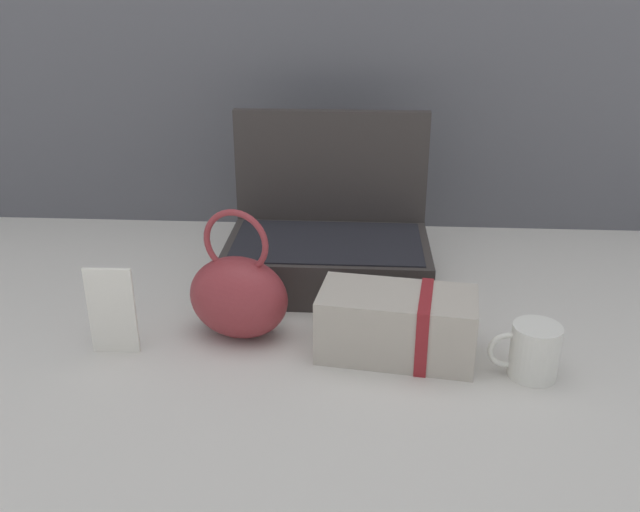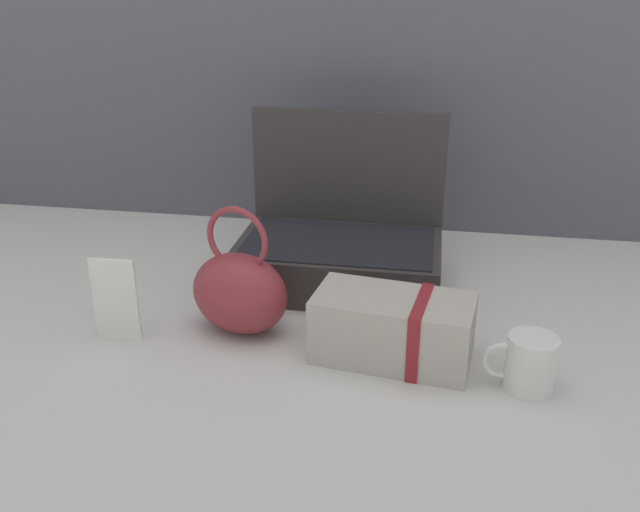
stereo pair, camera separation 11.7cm
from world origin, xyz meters
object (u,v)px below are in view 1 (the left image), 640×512
at_px(open_suitcase, 326,244).
at_px(info_card_left, 112,311).
at_px(cream_toiletry_bag, 399,324).
at_px(coffee_mug, 533,351).
at_px(teal_pouch_handbag, 238,295).

relative_size(open_suitcase, info_card_left, 2.65).
height_order(cream_toiletry_bag, coffee_mug, cream_toiletry_bag).
bearing_deg(open_suitcase, info_card_left, -136.84).
relative_size(open_suitcase, teal_pouch_handbag, 1.73).
relative_size(teal_pouch_handbag, cream_toiletry_bag, 0.86).
bearing_deg(coffee_mug, info_card_left, 177.35).
bearing_deg(teal_pouch_handbag, info_card_left, -161.10).
height_order(open_suitcase, coffee_mug, open_suitcase).
relative_size(open_suitcase, coffee_mug, 3.62).
bearing_deg(coffee_mug, cream_toiletry_bag, 165.72).
xyz_separation_m(teal_pouch_handbag, info_card_left, (-0.20, -0.07, -0.00)).
bearing_deg(cream_toiletry_bag, coffee_mug, -14.28).
relative_size(teal_pouch_handbag, info_card_left, 1.53).
distance_m(open_suitcase, teal_pouch_handbag, 0.29).
xyz_separation_m(teal_pouch_handbag, cream_toiletry_bag, (0.28, -0.05, -0.02)).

